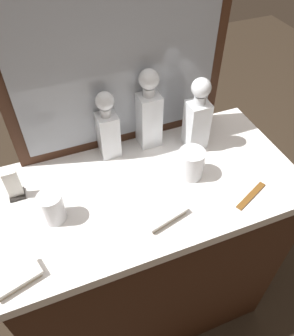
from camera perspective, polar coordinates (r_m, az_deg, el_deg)
ground_plane at (r=1.94m, az=0.00°, el=-21.56°), size 6.00×6.00×0.00m
dresser at (r=1.52m, az=0.00°, el=-14.66°), size 1.05×0.54×0.94m
dresser_mirror at (r=1.11m, az=-5.04°, el=18.82°), size 0.77×0.03×0.70m
crystal_decanter_left at (r=1.18m, az=-6.67°, el=6.31°), size 0.07×0.07×0.26m
crystal_decanter_far_right at (r=1.22m, az=8.49°, el=8.03°), size 0.08×0.08×0.28m
crystal_decanter_center at (r=1.21m, az=0.29°, el=8.89°), size 0.08×0.08×0.31m
crystal_tumbler_far_left at (r=1.14m, az=7.49°, el=0.61°), size 0.09×0.09×0.11m
crystal_tumbler_far_right at (r=1.05m, az=-15.83°, el=-6.64°), size 0.07×0.07×0.10m
silver_brush_far_left at (r=1.04m, az=2.95°, el=-8.13°), size 0.15×0.09×0.02m
silver_brush_right at (r=0.99m, az=-21.38°, el=-17.15°), size 0.14×0.09×0.02m
tortoiseshell_comb at (r=1.15m, az=17.29°, el=-4.51°), size 0.14×0.08×0.01m
napkin_holder at (r=1.15m, az=-21.77°, el=-2.89°), size 0.05×0.05×0.11m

